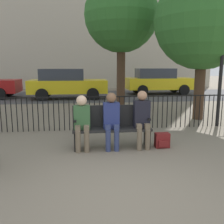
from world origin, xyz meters
TOP-DOWN VIEW (x-y plane):
  - ground_plane at (0.00, 0.00)m, footprint 80.00×80.00m
  - park_bench at (0.00, 2.28)m, footprint 1.69×0.45m
  - seated_person_0 at (-0.64, 2.15)m, footprint 0.34×0.39m
  - seated_person_1 at (-0.02, 2.16)m, footprint 0.34×0.39m
  - seated_person_2 at (0.65, 2.16)m, footprint 0.34×0.39m
  - backpack at (1.10, 2.11)m, footprint 0.31×0.22m
  - fence_railing at (-0.02, 3.85)m, footprint 9.01×0.03m
  - tree_0 at (3.24, 4.89)m, footprint 3.13×3.13m
  - tree_1 at (1.01, 7.58)m, footprint 3.03×3.03m
  - lamp_post at (3.37, 3.88)m, footprint 0.28×0.28m
  - street_surface at (0.00, 12.00)m, footprint 24.00×6.00m
  - parked_car_1 at (4.18, 12.55)m, footprint 4.20×1.94m
  - parked_car_2 at (-1.50, 10.90)m, footprint 4.20×1.94m

SIDE VIEW (x-z plane):
  - ground_plane at x=0.00m, z-range 0.00..0.00m
  - street_surface at x=0.00m, z-range 0.00..0.01m
  - backpack at x=1.10m, z-range 0.00..0.32m
  - park_bench at x=0.00m, z-range 0.03..0.95m
  - fence_railing at x=-0.02m, z-range 0.08..1.03m
  - seated_person_0 at x=-0.64m, z-range 0.08..1.25m
  - seated_person_1 at x=-0.02m, z-range 0.08..1.29m
  - seated_person_2 at x=0.65m, z-range 0.07..1.32m
  - parked_car_1 at x=4.18m, z-range 0.03..1.65m
  - parked_car_2 at x=-1.50m, z-range 0.03..1.65m
  - lamp_post at x=3.37m, z-range 0.60..4.38m
  - tree_0 at x=3.24m, z-range 0.80..5.58m
  - tree_1 at x=1.01m, z-range 1.12..6.46m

